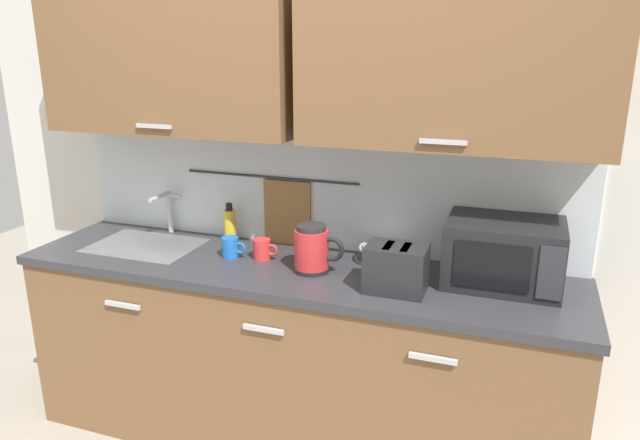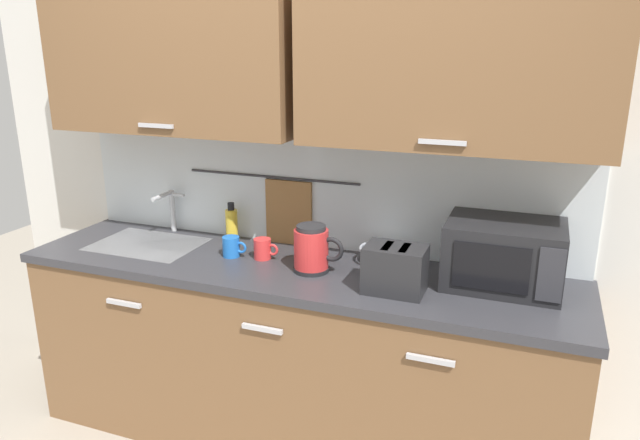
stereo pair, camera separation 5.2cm
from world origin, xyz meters
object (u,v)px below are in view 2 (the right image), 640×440
Objects in this scene: toaster at (395,269)px; dish_soap_bottle at (232,224)px; electric_kettle at (312,249)px; microwave at (504,254)px; mug_near_sink at (232,247)px; mug_by_kettle at (263,249)px; mixing_bowl at (382,254)px.

dish_soap_bottle is at bearing 160.35° from toaster.
electric_kettle is at bearing -24.56° from dish_soap_bottle.
microwave is 1.21m from mug_near_sink.
dish_soap_bottle is 0.77× the size of toaster.
microwave is at bearing 3.66° from mug_by_kettle.
mug_near_sink is at bearing -170.57° from mug_by_kettle.
mug_near_sink and mug_by_kettle have the same top height.
toaster reaches higher than mixing_bowl.
microwave is 3.83× the size of mug_near_sink.
microwave reaches higher than electric_kettle.
microwave reaches higher than dish_soap_bottle.
electric_kettle is 0.33m from mixing_bowl.
mixing_bowl is at bearing -3.01° from dish_soap_bottle.
microwave is at bearing 9.37° from electric_kettle.
mug_near_sink is at bearing -175.62° from microwave.
mixing_bowl is at bearing 13.50° from mug_near_sink.
mug_by_kettle is at bearing -165.37° from mixing_bowl.
microwave is 2.03× the size of electric_kettle.
toaster is at bearing -12.47° from electric_kettle.
dish_soap_bottle is 1.63× the size of mug_near_sink.
mug_near_sink is at bearing 171.32° from toaster.
dish_soap_bottle is 1.63× the size of mug_by_kettle.
mug_by_kettle reaches higher than mixing_bowl.
electric_kettle reaches higher than dish_soap_bottle.
mug_near_sink is at bearing -166.50° from mixing_bowl.
dish_soap_bottle is (-1.31, 0.11, -0.05)m from microwave.
mixing_bowl is (0.79, -0.04, -0.04)m from dish_soap_bottle.
microwave is 3.83× the size of mug_by_kettle.
dish_soap_bottle is at bearing 118.56° from mug_near_sink.
dish_soap_bottle reaches higher than mug_near_sink.
electric_kettle is at bearing -13.03° from mug_by_kettle.
toaster reaches higher than mug_near_sink.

